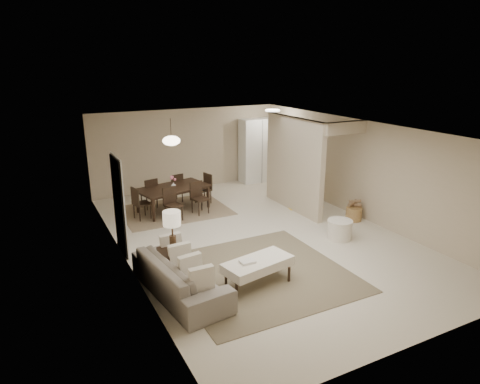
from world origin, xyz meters
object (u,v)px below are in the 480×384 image
pantry_cabinet (258,150)px  sofa (180,276)px  side_table (174,266)px  wicker_basket (354,214)px  dining_table (174,199)px  ottoman_bench (258,265)px  round_pouf (340,230)px

pantry_cabinet → sofa: size_ratio=0.93×
side_table → wicker_basket: bearing=10.3°
wicker_basket → dining_table: 4.73m
ottoman_bench → side_table: side_table is taller
sofa → dining_table: same height
wicker_basket → round_pouf: bearing=-145.2°
wicker_basket → sofa: bearing=-164.8°
pantry_cabinet → sofa: bearing=-129.8°
pantry_cabinet → wicker_basket: pantry_cabinet is taller
side_table → round_pouf: (3.99, 0.16, -0.08)m
sofa → pantry_cabinet: bearing=-46.9°
sofa → wicker_basket: (5.13, 1.39, -0.16)m
pantry_cabinet → round_pouf: size_ratio=3.70×
pantry_cabinet → dining_table: bearing=-155.4°
sofa → ottoman_bench: bearing=-109.5°
pantry_cabinet → sofa: 7.54m
sofa → wicker_basket: 5.32m
round_pouf → wicker_basket: bearing=34.8°
wicker_basket → dining_table: dining_table is taller
pantry_cabinet → side_table: (-4.75, -5.29, -0.75)m
pantry_cabinet → side_table: size_ratio=3.48×
sofa → round_pouf: sofa is taller
ottoman_bench → wicker_basket: 4.13m
ottoman_bench → wicker_basket: ottoman_bench is taller
ottoman_bench → side_table: (-1.32, 0.77, -0.07)m
round_pouf → dining_table: bearing=127.6°
ottoman_bench → side_table: size_ratio=2.29×
wicker_basket → ottoman_bench: bearing=-155.8°
pantry_cabinet → round_pouf: bearing=-98.5°
ottoman_bench → sofa: bearing=156.8°
pantry_cabinet → ottoman_bench: pantry_cabinet is taller
ottoman_bench → round_pouf: ottoman_bench is taller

